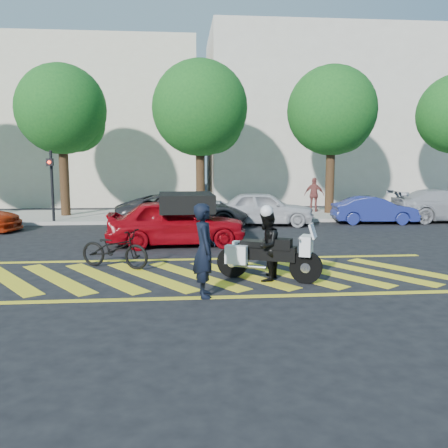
{
  "coord_description": "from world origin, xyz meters",
  "views": [
    {
      "loc": [
        -0.91,
        -11.28,
        2.8
      ],
      "look_at": [
        0.23,
        1.55,
        1.05
      ],
      "focal_mm": 38.0,
      "sensor_mm": 36.0,
      "label": 1
    }
  ],
  "objects": [
    {
      "name": "parked_right",
      "position": [
        7.56,
        8.85,
        0.6
      ],
      "size": [
        3.72,
        1.55,
        1.2
      ],
      "primitive_type": "imported",
      "rotation": [
        0.0,
        0.0,
        1.49
      ],
      "color": "navy",
      "rests_on": "ground"
    },
    {
      "name": "parked_mid_right",
      "position": [
        2.6,
        8.81,
        0.73
      ],
      "size": [
        4.47,
        2.29,
        1.46
      ],
      "primitive_type": "imported",
      "rotation": [
        0.0,
        0.0,
        1.43
      ],
      "color": "#B6B6BA",
      "rests_on": "ground"
    },
    {
      "name": "parked_mid_left",
      "position": [
        -0.9,
        7.8,
        0.74
      ],
      "size": [
        5.39,
        2.67,
        1.47
      ],
      "primitive_type": "imported",
      "rotation": [
        0.0,
        0.0,
        1.61
      ],
      "color": "black",
      "rests_on": "ground"
    },
    {
      "name": "officer_bike",
      "position": [
        -0.47,
        -1.78,
        0.97
      ],
      "size": [
        0.52,
        0.74,
        1.93
      ],
      "primitive_type": "imported",
      "rotation": [
        0.0,
        0.0,
        1.66
      ],
      "color": "black",
      "rests_on": "ground"
    },
    {
      "name": "sidewalk",
      "position": [
        0.0,
        12.0,
        0.07
      ],
      "size": [
        60.0,
        5.0,
        0.15
      ],
      "primitive_type": "cube",
      "color": "#9E998E",
      "rests_on": "ground"
    },
    {
      "name": "building_right",
      "position": [
        9.0,
        21.0,
        5.5
      ],
      "size": [
        16.0,
        8.0,
        11.0
      ],
      "primitive_type": "cube",
      "color": "beige",
      "rests_on": "ground"
    },
    {
      "name": "officer_moto",
      "position": [
        1.03,
        -0.59,
        0.82
      ],
      "size": [
        0.89,
        0.97,
        1.63
      ],
      "primitive_type": "imported",
      "rotation": [
        0.0,
        0.0,
        -1.99
      ],
      "color": "black",
      "rests_on": "ground"
    },
    {
      "name": "pedestrian_right",
      "position": [
        5.87,
        12.53,
        1.02
      ],
      "size": [
        1.1,
        0.84,
        1.74
      ],
      "primitive_type": "imported",
      "rotation": [
        0.0,
        0.0,
        2.67
      ],
      "color": "brown",
      "rests_on": "sidewalk"
    },
    {
      "name": "police_motorcycle",
      "position": [
        1.05,
        -0.57,
        0.6
      ],
      "size": [
        2.35,
        1.37,
        1.1
      ],
      "rotation": [
        0.0,
        0.0,
        -0.42
      ],
      "color": "black",
      "rests_on": "ground"
    },
    {
      "name": "tree_center",
      "position": [
        0.13,
        12.06,
        5.1
      ],
      "size": [
        4.6,
        4.6,
        7.56
      ],
      "color": "black",
      "rests_on": "ground"
    },
    {
      "name": "building_left",
      "position": [
        -8.0,
        21.0,
        5.0
      ],
      "size": [
        16.0,
        8.0,
        10.0
      ],
      "primitive_type": "cube",
      "color": "beige",
      "rests_on": "ground"
    },
    {
      "name": "crosswalk",
      "position": [
        -0.04,
        0.0,
        0.0
      ],
      "size": [
        12.33,
        4.0,
        0.01
      ],
      "color": "yellow",
      "rests_on": "ground"
    },
    {
      "name": "tree_left",
      "position": [
        -6.37,
        12.06,
        4.99
      ],
      "size": [
        4.2,
        4.2,
        7.26
      ],
      "color": "black",
      "rests_on": "ground"
    },
    {
      "name": "bicycle",
      "position": [
        -2.67,
        1.04,
        0.51
      ],
      "size": [
        2.05,
        1.41,
        1.02
      ],
      "primitive_type": "imported",
      "rotation": [
        0.0,
        0.0,
        1.15
      ],
      "color": "black",
      "rests_on": "ground"
    },
    {
      "name": "ground",
      "position": [
        0.0,
        0.0,
        0.0
      ],
      "size": [
        90.0,
        90.0,
        0.0
      ],
      "primitive_type": "plane",
      "color": "black",
      "rests_on": "ground"
    },
    {
      "name": "signal_pole",
      "position": [
        -6.5,
        9.74,
        1.92
      ],
      "size": [
        0.28,
        0.43,
        3.2
      ],
      "color": "black",
      "rests_on": "ground"
    },
    {
      "name": "red_convertible",
      "position": [
        -1.09,
        4.18,
        0.77
      ],
      "size": [
        4.59,
        1.99,
        1.54
      ],
      "primitive_type": "imported",
      "rotation": [
        0.0,
        0.0,
        1.61
      ],
      "color": "maroon",
      "rests_on": "ground"
    },
    {
      "name": "tree_right",
      "position": [
        6.63,
        12.06,
        5.05
      ],
      "size": [
        4.4,
        4.4,
        7.41
      ],
      "color": "black",
      "rests_on": "ground"
    },
    {
      "name": "parked_far_right",
      "position": [
        11.14,
        9.2,
        0.74
      ],
      "size": [
        5.17,
        2.33,
        1.47
      ],
      "primitive_type": "imported",
      "rotation": [
        0.0,
        0.0,
        1.52
      ],
      "color": "#9A9CA2",
      "rests_on": "ground"
    }
  ]
}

